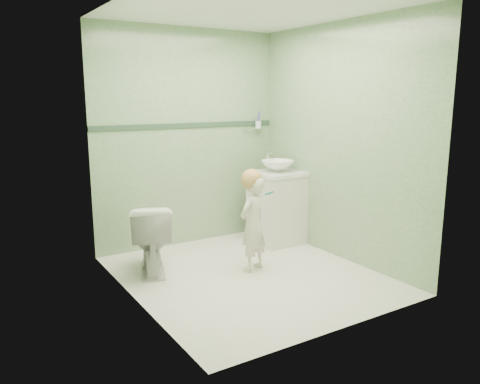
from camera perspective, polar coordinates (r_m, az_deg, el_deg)
ground at (r=4.59m, az=1.01°, el=-9.91°), size 2.50×2.50×0.00m
room_shell at (r=4.30m, az=1.06°, el=5.15°), size 2.50×2.54×2.40m
trim_stripe at (r=5.36m, az=-6.22°, el=7.96°), size 2.20×0.02×0.05m
vanity at (r=5.48m, az=4.42°, el=-1.99°), size 0.52×0.50×0.80m
counter at (r=5.40m, az=4.49°, el=2.24°), size 0.54×0.52×0.04m
basin at (r=5.38m, az=4.50°, el=3.13°), size 0.37×0.37×0.13m
faucet at (r=5.52m, az=3.37°, el=4.19°), size 0.03×0.13×0.18m
cup_holder at (r=5.76m, az=2.13°, el=8.09°), size 0.26×0.07×0.21m
toilet at (r=4.65m, az=-10.63°, el=-5.39°), size 0.58×0.76×0.68m
toddler at (r=4.58m, az=1.56°, el=-3.83°), size 0.40×0.33×0.93m
hair_cap at (r=4.51m, az=1.42°, el=1.49°), size 0.21×0.21×0.21m
teal_toothbrush at (r=4.50m, az=3.42°, el=-0.11°), size 0.10×0.14×0.08m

